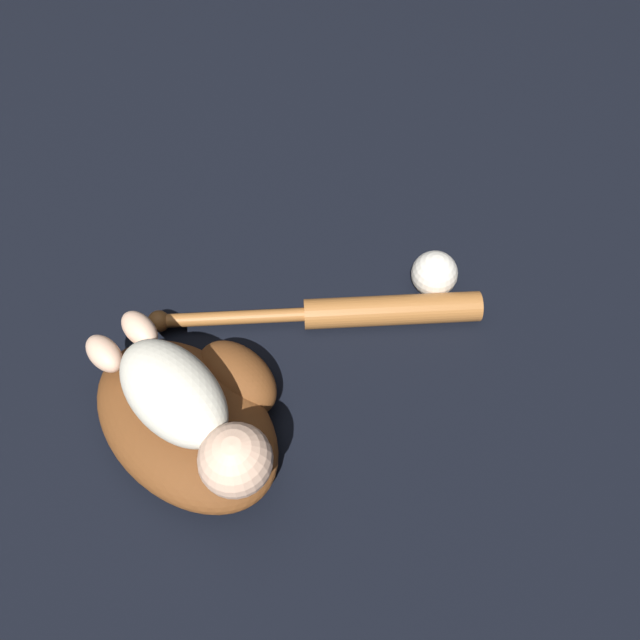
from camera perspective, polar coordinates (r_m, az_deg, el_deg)
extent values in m
plane|color=black|center=(1.00, -11.99, -7.33)|extent=(6.00, 6.00, 0.00)
ellipsoid|color=brown|center=(0.94, -12.19, -9.02)|extent=(0.34, 0.24, 0.09)
ellipsoid|color=brown|center=(0.96, -7.61, -5.26)|extent=(0.15, 0.11, 0.09)
ellipsoid|color=silver|center=(0.86, -13.27, -6.43)|extent=(0.20, 0.13, 0.10)
sphere|color=beige|center=(0.81, -7.73, -12.57)|extent=(0.10, 0.10, 0.10)
ellipsoid|color=beige|center=(0.96, -16.18, -0.80)|extent=(0.08, 0.05, 0.04)
ellipsoid|color=beige|center=(0.95, -19.12, -2.91)|extent=(0.08, 0.05, 0.04)
cylinder|color=#9E602D|center=(1.05, 6.61, 0.89)|extent=(0.25, 0.24, 0.05)
cylinder|color=#9E602D|center=(1.04, -8.07, 0.20)|extent=(0.19, 0.18, 0.02)
sphere|color=brown|center=(1.06, -14.52, -0.11)|extent=(0.04, 0.04, 0.04)
sphere|color=silver|center=(1.09, 10.41, 4.18)|extent=(0.08, 0.08, 0.08)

